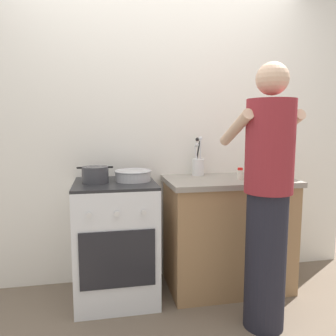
{
  "coord_description": "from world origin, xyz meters",
  "views": [
    {
      "loc": [
        -0.43,
        -2.32,
        1.32
      ],
      "look_at": [
        0.05,
        0.12,
        1.0
      ],
      "focal_mm": 35.49,
      "sensor_mm": 36.0,
      "label": 1
    }
  ],
  "objects_px": {
    "utensil_crock": "(198,165)",
    "oil_bottle": "(264,167)",
    "stove_range": "(116,240)",
    "mixing_bowl": "(133,175)",
    "spice_bottle": "(240,174)",
    "person": "(267,199)",
    "pot": "(95,175)"
  },
  "relations": [
    {
      "from": "mixing_bowl",
      "to": "person",
      "type": "bearing_deg",
      "value": -37.19
    },
    {
      "from": "pot",
      "to": "utensil_crock",
      "type": "height_order",
      "value": "utensil_crock"
    },
    {
      "from": "pot",
      "to": "person",
      "type": "xyz_separation_m",
      "value": [
        1.07,
        -0.57,
        -0.1
      ]
    },
    {
      "from": "stove_range",
      "to": "pot",
      "type": "height_order",
      "value": "pot"
    },
    {
      "from": "pot",
      "to": "mixing_bowl",
      "type": "bearing_deg",
      "value": 7.47
    },
    {
      "from": "pot",
      "to": "spice_bottle",
      "type": "bearing_deg",
      "value": -2.77
    },
    {
      "from": "mixing_bowl",
      "to": "utensil_crock",
      "type": "bearing_deg",
      "value": 17.58
    },
    {
      "from": "stove_range",
      "to": "mixing_bowl",
      "type": "distance_m",
      "value": 0.52
    },
    {
      "from": "pot",
      "to": "person",
      "type": "bearing_deg",
      "value": -27.78
    },
    {
      "from": "stove_range",
      "to": "oil_bottle",
      "type": "xyz_separation_m",
      "value": [
        1.16,
        -0.09,
        0.55
      ]
    },
    {
      "from": "utensil_crock",
      "to": "oil_bottle",
      "type": "distance_m",
      "value": 0.54
    },
    {
      "from": "utensil_crock",
      "to": "spice_bottle",
      "type": "relative_size",
      "value": 3.57
    },
    {
      "from": "mixing_bowl",
      "to": "spice_bottle",
      "type": "relative_size",
      "value": 3.08
    },
    {
      "from": "person",
      "to": "spice_bottle",
      "type": "bearing_deg",
      "value": 86.19
    },
    {
      "from": "utensil_crock",
      "to": "spice_bottle",
      "type": "distance_m",
      "value": 0.38
    },
    {
      "from": "pot",
      "to": "spice_bottle",
      "type": "xyz_separation_m",
      "value": [
        1.11,
        -0.05,
        -0.02
      ]
    },
    {
      "from": "pot",
      "to": "spice_bottle",
      "type": "distance_m",
      "value": 1.11
    },
    {
      "from": "mixing_bowl",
      "to": "utensil_crock",
      "type": "height_order",
      "value": "utensil_crock"
    },
    {
      "from": "utensil_crock",
      "to": "person",
      "type": "height_order",
      "value": "person"
    },
    {
      "from": "spice_bottle",
      "to": "oil_bottle",
      "type": "bearing_deg",
      "value": -8.82
    },
    {
      "from": "pot",
      "to": "person",
      "type": "relative_size",
      "value": 0.15
    },
    {
      "from": "person",
      "to": "mixing_bowl",
      "type": "bearing_deg",
      "value": 142.81
    },
    {
      "from": "stove_range",
      "to": "mixing_bowl",
      "type": "xyz_separation_m",
      "value": [
        0.14,
        0.03,
        0.5
      ]
    },
    {
      "from": "utensil_crock",
      "to": "spice_bottle",
      "type": "xyz_separation_m",
      "value": [
        0.26,
        -0.27,
        -0.04
      ]
    },
    {
      "from": "utensil_crock",
      "to": "oil_bottle",
      "type": "relative_size",
      "value": 1.43
    },
    {
      "from": "oil_bottle",
      "to": "person",
      "type": "height_order",
      "value": "person"
    },
    {
      "from": "stove_range",
      "to": "mixing_bowl",
      "type": "relative_size",
      "value": 3.19
    },
    {
      "from": "spice_bottle",
      "to": "person",
      "type": "height_order",
      "value": "person"
    },
    {
      "from": "spice_bottle",
      "to": "person",
      "type": "relative_size",
      "value": 0.05
    },
    {
      "from": "pot",
      "to": "utensil_crock",
      "type": "relative_size",
      "value": 0.79
    },
    {
      "from": "stove_range",
      "to": "spice_bottle",
      "type": "height_order",
      "value": "spice_bottle"
    },
    {
      "from": "mixing_bowl",
      "to": "spice_bottle",
      "type": "xyz_separation_m",
      "value": [
        0.83,
        -0.09,
        -0.0
      ]
    }
  ]
}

